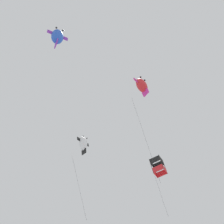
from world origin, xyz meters
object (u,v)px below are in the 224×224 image
object	(u,v)px
kite_fish_low_drifter	(57,37)
kite_fish_mid_left	(142,85)
kite_box_near_right	(158,167)
kite_fish_far_centre	(83,143)

from	to	relation	value
kite_fish_low_drifter	kite_fish_mid_left	world-z (taller)	kite_fish_mid_left
kite_box_near_right	kite_fish_low_drifter	bearing A→B (deg)	-9.82
kite_fish_low_drifter	kite_fish_far_centre	xyz separation A→B (m)	(7.68, 7.45, -2.33)
kite_fish_low_drifter	kite_box_near_right	distance (m)	14.41
kite_fish_low_drifter	kite_fish_mid_left	xyz separation A→B (m)	(8.71, -0.08, 0.42)
kite_fish_low_drifter	kite_fish_far_centre	world-z (taller)	kite_fish_low_drifter
kite_fish_far_centre	kite_fish_mid_left	world-z (taller)	kite_fish_mid_left
kite_box_near_right	kite_fish_mid_left	size ratio (longest dim) A/B	0.52
kite_fish_far_centre	kite_box_near_right	size ratio (longest dim) A/B	1.51
kite_fish_low_drifter	kite_fish_far_centre	distance (m)	10.95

